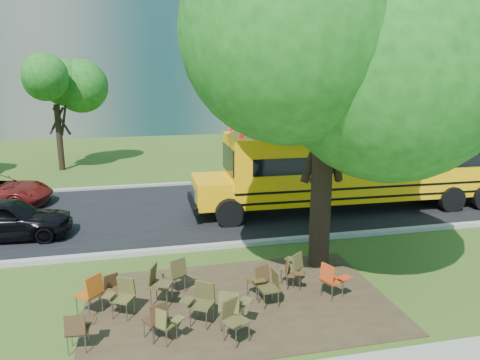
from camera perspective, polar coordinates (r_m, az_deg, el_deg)
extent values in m
plane|color=#354F18|center=(11.57, -5.75, -14.12)|extent=(160.00, 160.00, 0.00)
cube|color=#382819|center=(11.28, -0.19, -14.74)|extent=(7.00, 4.50, 0.03)
cube|color=black|center=(18.04, -8.63, -3.85)|extent=(80.00, 8.00, 0.04)
cube|color=gray|center=(14.26, -7.33, -8.36)|extent=(80.00, 0.25, 0.14)
cube|color=gray|center=(21.97, -9.50, -0.60)|extent=(80.00, 0.25, 0.14)
cube|color=slate|center=(47.03, -22.59, 19.42)|extent=(38.00, 16.00, 22.00)
cylinder|color=black|center=(26.71, -21.15, 4.84)|extent=(0.32, 0.32, 3.50)
sphere|color=#154F12|center=(26.49, -21.61, 10.12)|extent=(4.80, 4.80, 4.80)
cylinder|color=black|center=(26.09, 7.79, 6.21)|extent=(0.38, 0.38, 4.20)
sphere|color=#154F12|center=(25.88, 8.00, 12.68)|extent=(5.60, 5.60, 5.60)
cylinder|color=black|center=(29.09, 23.47, 5.38)|extent=(0.34, 0.34, 3.60)
sphere|color=#154F12|center=(28.89, 23.94, 10.38)|extent=(5.00, 5.00, 5.00)
cylinder|color=black|center=(12.71, 9.87, -1.13)|extent=(0.56, 0.56, 4.37)
sphere|color=#154F12|center=(12.31, 10.50, 13.74)|extent=(7.20, 7.20, 7.20)
cube|color=#FFAE08|center=(18.71, 15.38, 1.97)|extent=(11.01, 2.74, 2.44)
cube|color=black|center=(18.80, 16.25, 2.82)|extent=(10.42, 2.77, 0.60)
cube|color=#FFAE08|center=(17.04, -3.44, -1.34)|extent=(1.34, 2.22, 0.95)
cube|color=black|center=(18.84, 15.26, 0.11)|extent=(11.03, 2.77, 0.08)
cube|color=black|center=(18.92, 15.19, -0.97)|extent=(11.03, 2.77, 0.08)
cylinder|color=black|center=(16.06, -1.25, -4.09)|extent=(1.00, 0.32, 1.00)
cylinder|color=black|center=(18.42, -2.66, -1.80)|extent=(1.00, 0.32, 1.00)
cylinder|color=black|center=(19.46, 24.42, -2.18)|extent=(1.00, 0.32, 1.00)
cylinder|color=black|center=(21.45, 20.57, -0.46)|extent=(1.00, 0.32, 1.00)
cylinder|color=black|center=(22.22, 23.62, -0.27)|extent=(1.00, 0.32, 1.00)
cube|color=#3E2916|center=(9.95, -19.20, -16.95)|extent=(0.44, 0.42, 0.05)
cube|color=#3E2916|center=(9.70, -19.51, -16.38)|extent=(0.39, 0.13, 0.39)
cube|color=#3E2916|center=(9.96, -17.74, -16.03)|extent=(0.24, 0.29, 0.03)
cylinder|color=slate|center=(10.23, -19.84, -17.51)|extent=(0.02, 0.02, 0.43)
cylinder|color=slate|center=(9.89, -18.32, -18.54)|extent=(0.02, 0.02, 0.43)
cube|color=brown|center=(9.81, -9.10, -16.92)|extent=(0.53, 0.53, 0.05)
cube|color=brown|center=(9.60, -9.83, -16.28)|extent=(0.32, 0.32, 0.37)
cube|color=brown|center=(9.71, -7.59, -16.45)|extent=(0.32, 0.32, 0.03)
cylinder|color=slate|center=(10.10, -9.14, -17.31)|extent=(0.02, 0.02, 0.41)
cylinder|color=slate|center=(9.73, -8.97, -18.62)|extent=(0.02, 0.02, 0.41)
cube|color=#3F2716|center=(9.92, -10.32, -16.41)|extent=(0.55, 0.54, 0.05)
cube|color=#3F2716|center=(9.69, -9.82, -15.73)|extent=(0.39, 0.27, 0.39)
cube|color=#3F2716|center=(10.07, -9.59, -15.14)|extent=(0.32, 0.34, 0.03)
cylinder|color=slate|center=(10.09, -11.62, -17.38)|extent=(0.02, 0.02, 0.44)
cylinder|color=slate|center=(9.99, -8.89, -17.61)|extent=(0.02, 0.02, 0.44)
cube|color=#46411E|center=(10.24, -4.70, -14.92)|extent=(0.62, 0.61, 0.05)
cube|color=#46411E|center=(10.28, -4.27, -13.28)|extent=(0.42, 0.32, 0.43)
cube|color=#46411E|center=(10.15, -6.45, -14.39)|extent=(0.36, 0.38, 0.03)
cylinder|color=slate|center=(10.14, -4.12, -16.78)|extent=(0.03, 0.03, 0.49)
cylinder|color=slate|center=(10.57, -5.20, -15.47)|extent=(0.03, 0.03, 0.49)
cube|color=brown|center=(10.06, -0.99, -15.39)|extent=(0.62, 0.61, 0.05)
cube|color=brown|center=(9.78, -1.35, -14.68)|extent=(0.43, 0.31, 0.44)
cube|color=brown|center=(10.06, 0.75, -14.53)|extent=(0.36, 0.39, 0.03)
cylinder|color=slate|center=(10.38, -1.69, -15.96)|extent=(0.03, 0.03, 0.49)
cylinder|color=slate|center=(9.98, -0.25, -17.27)|extent=(0.03, 0.03, 0.49)
cube|color=#493F1F|center=(9.65, -0.44, -16.88)|extent=(0.59, 0.59, 0.05)
cube|color=#493F1F|center=(9.65, -1.25, -15.29)|extent=(0.41, 0.30, 0.42)
cube|color=#493F1F|center=(9.34, -0.97, -17.09)|extent=(0.35, 0.37, 0.03)
cylinder|color=slate|center=(9.77, 1.12, -18.09)|extent=(0.03, 0.03, 0.47)
cylinder|color=slate|center=(9.78, -1.99, -18.05)|extent=(0.03, 0.03, 0.47)
cube|color=#423C1C|center=(10.95, 3.48, -13.07)|extent=(0.45, 0.47, 0.05)
cube|color=#423C1C|center=(10.92, 4.41, -11.86)|extent=(0.14, 0.42, 0.41)
cube|color=#423C1C|center=(11.05, 2.29, -12.09)|extent=(0.31, 0.25, 0.03)
cylinder|color=slate|center=(10.85, 2.96, -14.68)|extent=(0.02, 0.02, 0.46)
cylinder|color=slate|center=(11.26, 3.95, -13.60)|extent=(0.02, 0.02, 0.46)
cube|color=#C33C14|center=(11.52, 11.19, -11.88)|extent=(0.54, 0.56, 0.05)
cube|color=#C33C14|center=(11.30, 10.58, -11.10)|extent=(0.24, 0.42, 0.41)
cube|color=#C33C14|center=(11.41, 12.64, -11.52)|extent=(0.35, 0.32, 0.03)
cylinder|color=slate|center=(11.84, 11.12, -12.39)|extent=(0.02, 0.02, 0.46)
cylinder|color=slate|center=(11.40, 11.16, -13.47)|extent=(0.02, 0.02, 0.46)
cube|color=#A34711|center=(11.12, -17.97, -13.07)|extent=(0.65, 0.65, 0.06)
cube|color=#A34711|center=(10.88, -17.33, -12.20)|extent=(0.38, 0.40, 0.45)
cube|color=#A34711|center=(11.33, -17.56, -11.78)|extent=(0.40, 0.39, 0.03)
cylinder|color=slate|center=(11.25, -19.28, -14.28)|extent=(0.03, 0.03, 0.50)
cylinder|color=slate|center=(11.22, -16.47, -14.15)|extent=(0.03, 0.03, 0.50)
cube|color=#4F4B22|center=(10.81, -14.11, -13.86)|extent=(0.57, 0.56, 0.05)
cube|color=#4F4B22|center=(10.86, -13.71, -12.41)|extent=(0.40, 0.27, 0.41)
cube|color=#4F4B22|center=(10.76, -15.69, -13.38)|extent=(0.33, 0.35, 0.03)
cylinder|color=slate|center=(10.71, -13.66, -15.50)|extent=(0.02, 0.02, 0.46)
cylinder|color=slate|center=(11.13, -14.41, -14.38)|extent=(0.02, 0.02, 0.46)
cube|color=#483F1F|center=(11.16, -9.59, -12.47)|extent=(0.59, 0.60, 0.06)
cube|color=#483F1F|center=(11.12, -10.64, -11.22)|extent=(0.27, 0.45, 0.45)
cube|color=#483F1F|center=(10.83, -9.29, -12.52)|extent=(0.38, 0.35, 0.03)
cylinder|color=slate|center=(11.37, -8.30, -13.30)|extent=(0.03, 0.03, 0.50)
cylinder|color=slate|center=(11.17, -10.81, -13.93)|extent=(0.03, 0.03, 0.50)
cube|color=#4D331B|center=(11.37, 2.14, -12.06)|extent=(0.55, 0.54, 0.05)
cube|color=#4D331B|center=(11.16, 2.76, -11.34)|extent=(0.40, 0.26, 0.40)
cube|color=#4D331B|center=(11.56, 2.60, -10.96)|extent=(0.32, 0.35, 0.03)
cylinder|color=slate|center=(11.49, 0.90, -13.01)|extent=(0.02, 0.02, 0.45)
cylinder|color=slate|center=(11.46, 3.35, -13.11)|extent=(0.02, 0.02, 0.45)
cube|color=#4D311B|center=(11.85, 6.50, -11.29)|extent=(0.44, 0.45, 0.04)
cube|color=#4D311B|center=(11.76, 5.73, -10.43)|extent=(0.17, 0.37, 0.36)
cube|color=#4D311B|center=(11.63, 7.24, -11.24)|extent=(0.29, 0.25, 0.03)
cylinder|color=slate|center=(12.09, 7.13, -11.84)|extent=(0.02, 0.02, 0.40)
cylinder|color=slate|center=(11.79, 5.79, -12.49)|extent=(0.02, 0.02, 0.40)
cube|color=#4F4522|center=(12.01, 6.24, -10.62)|extent=(0.59, 0.59, 0.05)
cube|color=#4F4522|center=(11.83, 7.04, -9.84)|extent=(0.38, 0.34, 0.41)
cube|color=#4F4522|center=(12.22, 6.28, -9.56)|extent=(0.36, 0.36, 0.03)
cylinder|color=slate|center=(12.05, 5.05, -11.71)|extent=(0.02, 0.02, 0.46)
cylinder|color=slate|center=(12.16, 7.36, -11.53)|extent=(0.02, 0.02, 0.46)
cube|color=#482F19|center=(11.33, -15.03, -12.93)|extent=(0.50, 0.49, 0.04)
cube|color=#482F19|center=(11.38, -15.49, -11.76)|extent=(0.35, 0.25, 0.35)
cube|color=#482F19|center=(11.10, -15.72, -12.95)|extent=(0.29, 0.31, 0.03)
cylinder|color=slate|center=(11.37, -13.91, -13.89)|extent=(0.02, 0.02, 0.40)
cylinder|color=slate|center=(11.48, -16.02, -13.74)|extent=(0.02, 0.02, 0.40)
cube|color=#483F1F|center=(11.65, -8.06, -11.36)|extent=(0.61, 0.60, 0.05)
cube|color=#483F1F|center=(11.41, -7.52, -10.59)|extent=(0.42, 0.31, 0.43)
cube|color=#483F1F|center=(11.85, -7.50, -10.22)|extent=(0.36, 0.38, 0.03)
cylinder|color=slate|center=(11.80, -9.28, -12.37)|extent=(0.03, 0.03, 0.48)
cylinder|color=slate|center=(11.72, -6.75, -12.46)|extent=(0.03, 0.03, 0.48)
imported|color=black|center=(16.66, -26.66, -4.26)|extent=(4.09, 1.85, 1.36)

